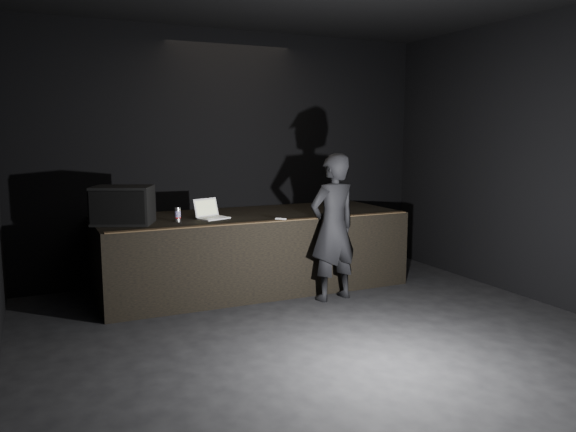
{
  "coord_description": "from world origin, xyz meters",
  "views": [
    {
      "loc": [
        -2.64,
        -4.19,
        2.07
      ],
      "look_at": [
        0.35,
        2.3,
        1.01
      ],
      "focal_mm": 35.0,
      "sensor_mm": 36.0,
      "label": 1
    }
  ],
  "objects_px": {
    "stage_riser": "(251,251)",
    "laptop": "(210,213)",
    "beer_can": "(178,214)",
    "stage_monitor": "(123,205)",
    "person": "(333,227)"
  },
  "relations": [
    {
      "from": "stage_monitor",
      "to": "laptop",
      "type": "bearing_deg",
      "value": 23.6
    },
    {
      "from": "stage_riser",
      "to": "person",
      "type": "relative_size",
      "value": 2.19
    },
    {
      "from": "beer_can",
      "to": "person",
      "type": "height_order",
      "value": "person"
    },
    {
      "from": "stage_riser",
      "to": "person",
      "type": "bearing_deg",
      "value": -52.71
    },
    {
      "from": "laptop",
      "to": "stage_riser",
      "type": "bearing_deg",
      "value": -7.65
    },
    {
      "from": "laptop",
      "to": "beer_can",
      "type": "xyz_separation_m",
      "value": [
        -0.44,
        -0.09,
        0.02
      ]
    },
    {
      "from": "stage_riser",
      "to": "beer_can",
      "type": "bearing_deg",
      "value": -167.63
    },
    {
      "from": "stage_riser",
      "to": "laptop",
      "type": "distance_m",
      "value": 0.83
    },
    {
      "from": "stage_riser",
      "to": "laptop",
      "type": "bearing_deg",
      "value": -166.94
    },
    {
      "from": "stage_riser",
      "to": "beer_can",
      "type": "xyz_separation_m",
      "value": [
        -1.04,
        -0.23,
        0.59
      ]
    },
    {
      "from": "laptop",
      "to": "beer_can",
      "type": "bearing_deg",
      "value": 170.69
    },
    {
      "from": "beer_can",
      "to": "person",
      "type": "relative_size",
      "value": 0.09
    },
    {
      "from": "stage_monitor",
      "to": "beer_can",
      "type": "xyz_separation_m",
      "value": [
        0.63,
        -0.08,
        -0.14
      ]
    },
    {
      "from": "person",
      "to": "laptop",
      "type": "bearing_deg",
      "value": -40.33
    },
    {
      "from": "stage_riser",
      "to": "laptop",
      "type": "height_order",
      "value": "laptop"
    }
  ]
}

